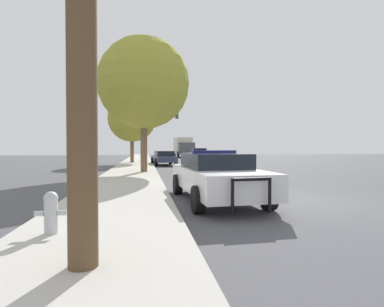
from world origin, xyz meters
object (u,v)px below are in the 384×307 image
(fire_hydrant, at_px, (51,211))
(traffic_light, at_px, (156,124))
(tree_sidewalk_mid, at_px, (132,118))
(tree_sidewalk_near, at_px, (144,83))
(car_background_midblock, at_px, (164,158))
(box_truck, at_px, (183,147))
(car_background_oncoming, at_px, (199,154))
(police_car, at_px, (216,175))

(fire_hydrant, distance_m, traffic_light, 26.38)
(fire_hydrant, relative_size, tree_sidewalk_mid, 0.11)
(traffic_light, relative_size, tree_sidewalk_mid, 0.84)
(traffic_light, height_order, tree_sidewalk_near, tree_sidewalk_near)
(car_background_midblock, relative_size, box_truck, 0.66)
(box_truck, bearing_deg, tree_sidewalk_near, 76.62)
(tree_sidewalk_near, bearing_deg, tree_sidewalk_mid, 95.70)
(car_background_oncoming, distance_m, tree_sidewalk_near, 17.36)
(fire_hydrant, relative_size, car_background_midblock, 0.15)
(car_background_oncoming, relative_size, box_truck, 0.66)
(car_background_midblock, distance_m, tree_sidewalk_near, 9.79)
(box_truck, bearing_deg, traffic_light, 71.63)
(car_background_midblock, bearing_deg, tree_sidewalk_mid, 128.21)
(fire_hydrant, height_order, box_truck, box_truck)
(box_truck, height_order, tree_sidewalk_near, tree_sidewalk_near)
(box_truck, relative_size, tree_sidewalk_near, 0.86)
(police_car, height_order, tree_sidewalk_near, tree_sidewalk_near)
(fire_hydrant, distance_m, tree_sidewalk_mid, 24.44)
(fire_hydrant, relative_size, traffic_light, 0.13)
(police_car, height_order, fire_hydrant, police_car)
(tree_sidewalk_near, bearing_deg, police_car, -77.39)
(fire_hydrant, xyz_separation_m, box_truck, (7.81, 42.93, 1.20))
(box_truck, bearing_deg, car_background_oncoming, 87.90)
(car_background_oncoming, distance_m, car_background_midblock, 8.42)
(traffic_light, bearing_deg, tree_sidewalk_near, -95.16)
(tree_sidewalk_mid, relative_size, tree_sidewalk_near, 0.83)
(traffic_light, height_order, car_background_midblock, traffic_light)
(tree_sidewalk_mid, xyz_separation_m, tree_sidewalk_near, (1.15, -11.51, 0.95))
(car_background_midblock, bearing_deg, fire_hydrant, -103.50)
(box_truck, distance_m, tree_sidewalk_near, 31.17)
(car_background_oncoming, bearing_deg, tree_sidewalk_mid, 33.17)
(traffic_light, distance_m, tree_sidewalk_near, 13.50)
(car_background_oncoming, relative_size, tree_sidewalk_near, 0.57)
(fire_hydrant, height_order, car_background_midblock, car_background_midblock)
(car_background_oncoming, bearing_deg, fire_hydrant, 78.88)
(tree_sidewalk_mid, distance_m, tree_sidewalk_near, 11.60)
(police_car, bearing_deg, tree_sidewalk_near, -80.28)
(traffic_light, bearing_deg, fire_hydrant, -95.98)
(car_background_midblock, height_order, tree_sidewalk_near, tree_sidewalk_near)
(fire_hydrant, xyz_separation_m, tree_sidewalk_mid, (0.37, 24.13, 3.89))
(police_car, xyz_separation_m, traffic_light, (-0.89, 22.75, 3.26))
(tree_sidewalk_mid, bearing_deg, car_background_oncoming, 29.04)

